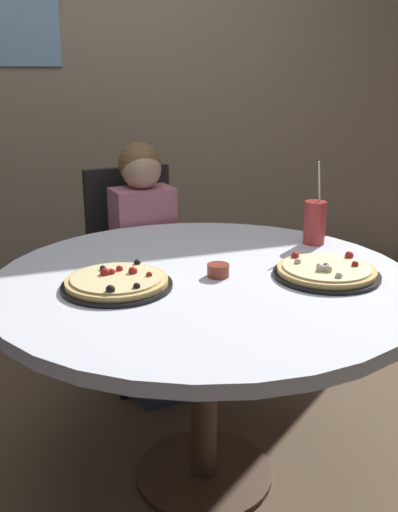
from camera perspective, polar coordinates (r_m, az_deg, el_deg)
The scene contains 9 objects.
ground_plane at distance 2.20m, azimuth 0.48°, elevation -20.66°, with size 8.00×8.00×0.00m, color brown.
wall_with_window at distance 3.45m, azimuth -10.54°, elevation 18.90°, with size 5.20×0.14×2.90m.
dining_table at distance 1.86m, azimuth 0.53°, elevation -4.42°, with size 1.34×1.34×0.75m.
chair_wooden at distance 2.69m, azimuth -6.18°, elevation -0.49°, with size 0.44×0.44×0.95m.
diner_child at distance 2.54m, azimuth -4.78°, elevation -2.65°, with size 0.29×0.42×1.08m.
pizza_veggie at distance 1.74m, azimuth -8.06°, elevation -2.56°, with size 0.33×0.33×0.05m.
pizza_cheese at distance 1.86m, azimuth 12.40°, elevation -1.48°, with size 0.34×0.34×0.05m.
soda_cup at distance 2.19m, azimuth 11.29°, elevation 3.26°, with size 0.08×0.08×0.31m.
sauce_bowl at distance 1.82m, azimuth 1.89°, elevation -1.41°, with size 0.07×0.07×0.04m, color brown.
Camera 1 is at (-0.61, -1.61, 1.37)m, focal length 40.74 mm.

